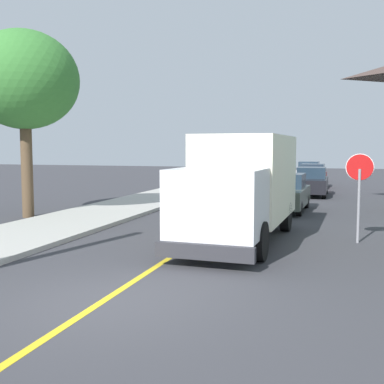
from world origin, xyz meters
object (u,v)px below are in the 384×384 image
object	(u,v)px
parked_car_mid	(311,182)
stop_sign	(359,181)
parked_car_far	(312,176)
parked_car_furthest	(309,172)
street_tree_near	(24,81)
parked_car_near	(285,193)
box_truck	(243,183)

from	to	relation	value
parked_car_mid	stop_sign	world-z (taller)	stop_sign
parked_car_far	parked_car_furthest	world-z (taller)	same
parked_car_mid	parked_car_far	world-z (taller)	same
stop_sign	street_tree_near	size ratio (longest dim) A/B	0.36
parked_car_near	street_tree_near	world-z (taller)	street_tree_near
box_truck	parked_car_furthest	bearing A→B (deg)	89.13
street_tree_near	parked_car_near	bearing A→B (deg)	27.25
parked_car_far	street_tree_near	size ratio (longest dim) A/B	0.60
parked_car_near	parked_car_far	distance (m)	13.19
box_truck	parked_car_near	size ratio (longest dim) A/B	1.63
parked_car_furthest	stop_sign	world-z (taller)	stop_sign
parked_car_mid	parked_car_far	bearing A→B (deg)	92.56
parked_car_furthest	box_truck	bearing A→B (deg)	-90.87
parked_car_near	stop_sign	xyz separation A→B (m)	(2.86, -6.63, 1.06)
parked_car_near	parked_car_mid	distance (m)	7.36
parked_car_far	street_tree_near	distance (m)	21.41
parked_car_far	parked_car_furthest	xyz separation A→B (m)	(-0.59, 5.72, 0.00)
parked_car_furthest	street_tree_near	size ratio (longest dim) A/B	0.59
parked_car_near	parked_car_far	bearing A→B (deg)	87.99
parked_car_far	street_tree_near	xyz separation A→B (m)	(-10.24, -18.22, 4.67)
parked_car_near	parked_car_furthest	bearing A→B (deg)	90.39
box_truck	parked_car_far	bearing A→B (deg)	87.23
street_tree_near	parked_car_mid	bearing A→B (deg)	49.66
parked_car_near	parked_car_furthest	world-z (taller)	same
parked_car_far	parked_car_furthest	distance (m)	5.75
parked_car_mid	street_tree_near	world-z (taller)	street_tree_near
box_truck	parked_car_mid	distance (m)	14.62
box_truck	parked_car_far	distance (m)	20.43
parked_car_far	parked_car_mid	bearing A→B (deg)	-87.44
stop_sign	parked_car_near	bearing A→B (deg)	113.31
parked_car_near	street_tree_near	distance (m)	11.95
parked_car_far	stop_sign	distance (m)	19.99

